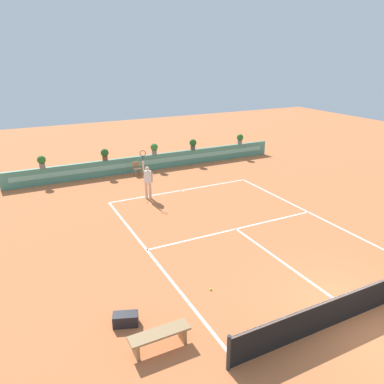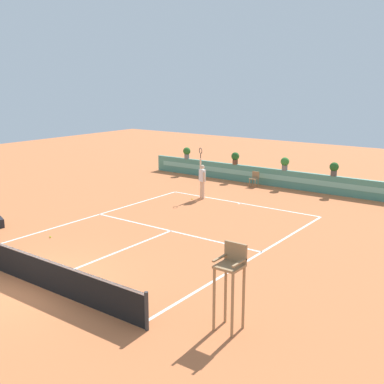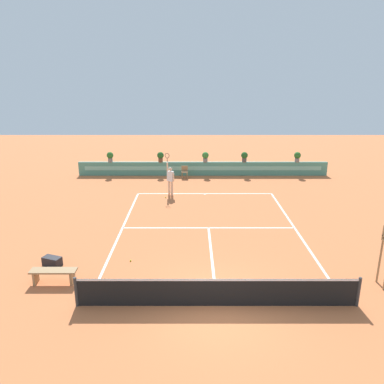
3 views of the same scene
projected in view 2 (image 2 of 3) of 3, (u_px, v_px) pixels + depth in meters
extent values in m
plane|color=#C66B3D|center=(164.00, 233.00, 18.69)|extent=(60.00, 60.00, 0.00)
cube|color=white|center=(240.00, 203.00, 23.31)|extent=(8.22, 0.10, 0.01)
cube|color=white|center=(171.00, 231.00, 19.00)|extent=(8.22, 0.10, 0.01)
cube|color=white|center=(113.00, 254.00, 16.49)|extent=(0.10, 6.40, 0.01)
cube|color=white|center=(92.00, 216.00, 21.01)|extent=(0.10, 11.89, 0.01)
cube|color=white|center=(256.00, 256.00, 16.27)|extent=(0.10, 11.89, 0.01)
cube|color=white|center=(239.00, 204.00, 23.23)|extent=(0.10, 0.20, 0.01)
cylinder|color=#333333|center=(147.00, 311.00, 11.32)|extent=(0.10, 0.10, 1.00)
cube|color=black|center=(34.00, 270.00, 13.87)|extent=(8.82, 0.02, 0.95)
cube|color=white|center=(33.00, 255.00, 13.77)|extent=(8.82, 0.03, 0.06)
cube|color=#4C8E7A|center=(281.00, 178.00, 26.73)|extent=(18.00, 0.20, 1.00)
cube|color=#7ABCA8|center=(281.00, 178.00, 26.63)|extent=(17.10, 0.01, 0.28)
cylinder|color=#99754C|center=(214.00, 300.00, 11.24)|extent=(0.07, 0.07, 1.60)
cylinder|color=#99754C|center=(232.00, 306.00, 10.95)|extent=(0.07, 0.07, 1.60)
cylinder|color=#99754C|center=(226.00, 292.00, 11.64)|extent=(0.07, 0.07, 1.60)
cylinder|color=#99754C|center=(243.00, 298.00, 11.35)|extent=(0.07, 0.07, 1.60)
cube|color=#99754C|center=(229.00, 266.00, 11.11)|extent=(0.60, 0.60, 0.06)
cube|color=#99754C|center=(236.00, 252.00, 11.26)|extent=(0.60, 0.06, 0.48)
cube|color=#99754C|center=(220.00, 258.00, 11.23)|extent=(0.06, 0.60, 0.04)
cube|color=#99754C|center=(240.00, 263.00, 10.92)|extent=(0.06, 0.60, 0.04)
cylinder|color=#99754C|center=(250.00, 183.00, 26.88)|extent=(0.05, 0.05, 0.45)
cylinder|color=#99754C|center=(255.00, 184.00, 26.68)|extent=(0.05, 0.05, 0.45)
cylinder|color=#99754C|center=(253.00, 182.00, 27.16)|extent=(0.05, 0.05, 0.45)
cylinder|color=#99754C|center=(258.00, 183.00, 26.95)|extent=(0.05, 0.05, 0.45)
cube|color=#99754C|center=(254.00, 179.00, 26.86)|extent=(0.44, 0.44, 0.04)
cube|color=#99754C|center=(256.00, 174.00, 26.97)|extent=(0.44, 0.04, 0.36)
cylinder|color=beige|center=(203.00, 190.00, 24.07)|extent=(0.14, 0.14, 0.90)
cylinder|color=beige|center=(201.00, 189.00, 24.25)|extent=(0.14, 0.14, 0.90)
cube|color=white|center=(202.00, 175.00, 23.99)|extent=(0.42, 0.36, 0.60)
sphere|color=beige|center=(202.00, 167.00, 23.89)|extent=(0.22, 0.22, 0.22)
cylinder|color=beige|center=(201.00, 164.00, 24.04)|extent=(0.09, 0.09, 0.55)
cylinder|color=black|center=(201.00, 156.00, 23.94)|extent=(0.04, 0.04, 0.24)
torus|color=#262626|center=(201.00, 151.00, 23.88)|extent=(0.29, 0.17, 0.31)
cylinder|color=beige|center=(204.00, 177.00, 23.81)|extent=(0.09, 0.09, 0.50)
sphere|color=#CCE033|center=(50.00, 237.00, 18.16)|extent=(0.07, 0.07, 0.07)
sphere|color=#CCE033|center=(192.00, 199.00, 24.00)|extent=(0.07, 0.07, 0.07)
cylinder|color=gray|center=(187.00, 156.00, 30.43)|extent=(0.32, 0.32, 0.28)
sphere|color=#2D6B28|center=(187.00, 151.00, 30.35)|extent=(0.48, 0.48, 0.48)
cylinder|color=#514C47|center=(334.00, 173.00, 24.86)|extent=(0.32, 0.32, 0.28)
sphere|color=#235B23|center=(334.00, 167.00, 24.79)|extent=(0.48, 0.48, 0.48)
cylinder|color=gray|center=(285.00, 168.00, 26.48)|extent=(0.32, 0.32, 0.28)
sphere|color=#387F33|center=(285.00, 162.00, 26.40)|extent=(0.48, 0.48, 0.48)
cylinder|color=brown|center=(235.00, 162.00, 28.34)|extent=(0.32, 0.32, 0.28)
sphere|color=#235B23|center=(235.00, 156.00, 28.26)|extent=(0.48, 0.48, 0.48)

